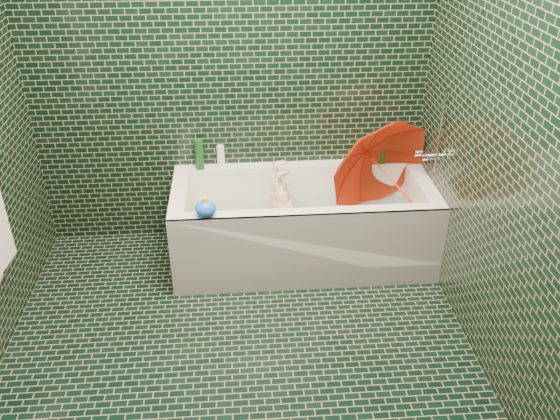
{
  "coord_description": "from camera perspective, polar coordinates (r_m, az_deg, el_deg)",
  "views": [
    {
      "loc": [
        0.04,
        -2.33,
        2.35
      ],
      "look_at": [
        0.28,
        0.82,
        0.49
      ],
      "focal_mm": 38.0,
      "sensor_mm": 36.0,
      "label": 1
    }
  ],
  "objects": [
    {
      "name": "child",
      "position": [
        3.92,
        0.71,
        -0.95
      ],
      "size": [
        0.81,
        0.29,
        0.28
      ],
      "primitive_type": "imported",
      "rotation": [
        -1.45,
        0.0,
        -1.56
      ],
      "color": "#E5B28F",
      "rests_on": "bathtub"
    },
    {
      "name": "floor",
      "position": [
        3.31,
        -3.9,
        -14.94
      ],
      "size": [
        2.8,
        2.8,
        0.0
      ],
      "primitive_type": "plane",
      "color": "black",
      "rests_on": "ground"
    },
    {
      "name": "soap_bottle_a",
      "position": [
        4.26,
        11.6,
        4.75
      ],
      "size": [
        0.11,
        0.12,
        0.26
      ],
      "primitive_type": "imported",
      "rotation": [
        0.0,
        0.0,
        0.18
      ],
      "color": "white",
      "rests_on": "bathtub"
    },
    {
      "name": "wall_back",
      "position": [
        3.89,
        -4.97,
        13.85
      ],
      "size": [
        2.8,
        0.0,
        2.8
      ],
      "primitive_type": "plane",
      "rotation": [
        1.57,
        0.0,
        0.0
      ],
      "color": "black",
      "rests_on": "floor"
    },
    {
      "name": "bathtub",
      "position": [
        3.99,
        2.19,
        -2.09
      ],
      "size": [
        1.7,
        0.75,
        0.55
      ],
      "color": "white",
      "rests_on": "floor"
    },
    {
      "name": "umbrella",
      "position": [
        3.91,
        10.53,
        3.03
      ],
      "size": [
        1.03,
        1.08,
        0.98
      ],
      "primitive_type": "imported",
      "rotation": [
        0.3,
        -0.3,
        0.34
      ],
      "color": "red",
      "rests_on": "bathtub"
    },
    {
      "name": "wall_front",
      "position": [
        1.44,
        -4.55,
        -19.5
      ],
      "size": [
        2.8,
        0.0,
        2.8
      ],
      "primitive_type": "plane",
      "rotation": [
        -1.57,
        0.0,
        0.0
      ],
      "color": "black",
      "rests_on": "floor"
    },
    {
      "name": "bottle_right_pump",
      "position": [
        4.24,
        12.65,
        5.83
      ],
      "size": [
        0.07,
        0.07,
        0.18
      ],
      "primitive_type": "cylinder",
      "rotation": [
        0.0,
        0.0,
        -0.42
      ],
      "color": "silver",
      "rests_on": "bathtub"
    },
    {
      "name": "soap_bottle_c",
      "position": [
        4.25,
        11.1,
        4.76
      ],
      "size": [
        0.18,
        0.18,
        0.19
      ],
      "primitive_type": "imported",
      "rotation": [
        0.0,
        0.0,
        -0.27
      ],
      "color": "#124115",
      "rests_on": "bathtub"
    },
    {
      "name": "bottle_left_tall",
      "position": [
        4.05,
        -7.78,
        5.3
      ],
      "size": [
        0.07,
        0.07,
        0.21
      ],
      "primitive_type": "cylinder",
      "rotation": [
        0.0,
        0.0,
        0.26
      ],
      "color": "#124115",
      "rests_on": "bathtub"
    },
    {
      "name": "bath_mat",
      "position": [
        4.03,
        2.15,
        -2.62
      ],
      "size": [
        1.35,
        0.47,
        0.01
      ],
      "primitive_type": "cube",
      "color": "green",
      "rests_on": "bathtub"
    },
    {
      "name": "soap_bottle_b",
      "position": [
        4.29,
        12.46,
        4.81
      ],
      "size": [
        0.1,
        0.1,
        0.19
      ],
      "primitive_type": "imported",
      "rotation": [
        0.0,
        0.0,
        0.12
      ],
      "color": "#4F1F74",
      "rests_on": "bathtub"
    },
    {
      "name": "wall_right",
      "position": [
        2.87,
        22.18,
        5.52
      ],
      "size": [
        0.0,
        2.8,
        2.8
      ],
      "primitive_type": "plane",
      "rotation": [
        1.57,
        0.0,
        -1.57
      ],
      "color": "black",
      "rests_on": "floor"
    },
    {
      "name": "bottle_right_tall",
      "position": [
        4.15,
        9.81,
        5.95
      ],
      "size": [
        0.07,
        0.07,
        0.23
      ],
      "primitive_type": "cylinder",
      "rotation": [
        0.0,
        0.0,
        0.23
      ],
      "color": "#124115",
      "rests_on": "bathtub"
    },
    {
      "name": "faucet",
      "position": [
        3.9,
        14.37,
        5.53
      ],
      "size": [
        0.18,
        0.19,
        0.55
      ],
      "color": "silver",
      "rests_on": "wall_right"
    },
    {
      "name": "rubber_duck",
      "position": [
        4.16,
        8.31,
        5.12
      ],
      "size": [
        0.13,
        0.11,
        0.1
      ],
      "rotation": [
        0.0,
        0.0,
        0.41
      ],
      "color": "yellow",
      "rests_on": "bathtub"
    },
    {
      "name": "water",
      "position": [
        3.95,
        2.19,
        -0.87
      ],
      "size": [
        1.48,
        0.53,
        0.0
      ],
      "primitive_type": "cube",
      "color": "silver",
      "rests_on": "bathtub"
    },
    {
      "name": "bottle_left_short",
      "position": [
        4.08,
        -5.71,
        5.19
      ],
      "size": [
        0.06,
        0.06,
        0.15
      ],
      "primitive_type": "cylinder",
      "rotation": [
        0.0,
        0.0,
        -0.23
      ],
      "color": "white",
      "rests_on": "bathtub"
    },
    {
      "name": "bath_toy",
      "position": [
        3.49,
        -7.18,
        0.15
      ],
      "size": [
        0.16,
        0.15,
        0.13
      ],
      "rotation": [
        0.0,
        0.0,
        0.41
      ],
      "color": "blue",
      "rests_on": "bathtub"
    }
  ]
}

